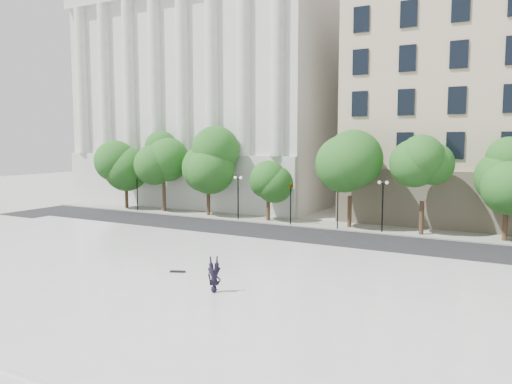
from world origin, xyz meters
TOP-DOWN VIEW (x-y plane):
  - ground at (0.00, 0.00)m, footprint 160.00×160.00m
  - plaza at (0.00, 3.00)m, footprint 44.00×22.00m
  - street at (0.00, 18.00)m, footprint 60.00×8.00m
  - far_sidewalk at (0.00, 24.00)m, footprint 60.00×4.00m
  - building_west at (-17.00, 38.57)m, footprint 31.50×27.65m
  - traffic_light_west at (-0.92, 22.30)m, footprint 0.87×1.82m
  - traffic_light_east at (3.42, 22.30)m, footprint 0.78×1.80m
  - person_lying at (4.74, 1.65)m, footprint 1.45×1.76m
  - skateboard at (1.05, 3.65)m, footprint 0.84×0.52m
  - street_trees at (-1.55, 23.39)m, footprint 47.45×4.90m
  - lamp_posts at (0.06, 22.60)m, footprint 38.20×0.28m

SIDE VIEW (x-z plane):
  - ground at x=0.00m, z-range 0.00..0.00m
  - street at x=0.00m, z-range 0.00..0.02m
  - far_sidewalk at x=0.00m, z-range 0.00..0.12m
  - plaza at x=0.00m, z-range 0.00..0.45m
  - skateboard at x=1.05m, z-range 0.45..0.53m
  - person_lying at x=4.74m, z-range 0.45..0.91m
  - lamp_posts at x=0.06m, z-range 0.72..5.00m
  - traffic_light_east at x=3.42m, z-range 1.60..5.81m
  - traffic_light_west at x=-0.92m, z-range 1.61..5.83m
  - street_trees at x=-1.55m, z-range 1.08..9.08m
  - building_west at x=-17.00m, z-range 0.09..25.69m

